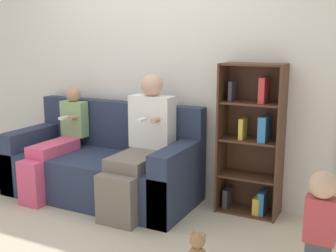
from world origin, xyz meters
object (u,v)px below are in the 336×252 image
couch (102,168)px  adult_seated (141,142)px  teddy_bear (197,252)px  bookshelf (253,142)px  toddler_standing (321,219)px  child_seated (56,143)px

couch → adult_seated: bearing=-9.8°
couch → teddy_bear: size_ratio=6.59×
bookshelf → teddy_bear: bookshelf is taller
couch → bookshelf: size_ratio=1.41×
couch → teddy_bear: 1.66m
couch → teddy_bear: couch is taller
teddy_bear → adult_seated: bearing=139.0°
couch → adult_seated: size_ratio=1.54×
toddler_standing → bookshelf: (-0.71, 0.88, 0.25)m
couch → child_seated: (-0.46, -0.14, 0.24)m
toddler_standing → bookshelf: size_ratio=0.54×
child_seated → toddler_standing: (2.61, -0.44, -0.12)m
child_seated → teddy_bear: child_seated is taller
toddler_standing → teddy_bear: toddler_standing is taller
toddler_standing → adult_seated: bearing=163.5°
adult_seated → bookshelf: size_ratio=0.91×
adult_seated → bookshelf: bookshelf is taller
child_seated → bookshelf: size_ratio=0.79×
bookshelf → teddy_bear: 1.28m
toddler_standing → teddy_bear: 0.85m
couch → bookshelf: bookshelf is taller
adult_seated → toddler_standing: bearing=-16.5°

